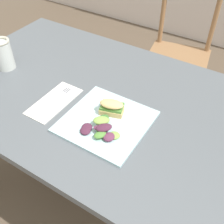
# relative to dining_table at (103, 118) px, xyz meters

# --- Properties ---
(ground_plane) EXTENTS (8.83, 8.83, 0.00)m
(ground_plane) POSITION_rel_dining_table_xyz_m (-0.11, -0.08, -0.62)
(ground_plane) COLOR brown
(dining_table) EXTENTS (1.43, 0.83, 0.74)m
(dining_table) POSITION_rel_dining_table_xyz_m (0.00, 0.00, 0.00)
(dining_table) COLOR #51565B
(dining_table) RESTS_ON ground
(chair_wooden_far) EXTENTS (0.47, 0.47, 0.87)m
(chair_wooden_far) POSITION_rel_dining_table_xyz_m (-0.00, 0.93, -0.17)
(chair_wooden_far) COLOR #8E6642
(chair_wooden_far) RESTS_ON ground
(plate_lunch) EXTENTS (0.29, 0.29, 0.01)m
(plate_lunch) POSITION_rel_dining_table_xyz_m (0.09, -0.11, 0.12)
(plate_lunch) COLOR silver
(plate_lunch) RESTS_ON dining_table
(sandwich_half_front) EXTENTS (0.10, 0.08, 0.06)m
(sandwich_half_front) POSITION_rel_dining_table_xyz_m (0.09, -0.07, 0.16)
(sandwich_half_front) COLOR #DBB270
(sandwich_half_front) RESTS_ON plate_lunch
(salad_mixed_greens) EXTENTS (0.15, 0.13, 0.03)m
(salad_mixed_greens) POSITION_rel_dining_table_xyz_m (0.11, -0.16, 0.14)
(salad_mixed_greens) COLOR #518438
(salad_mixed_greens) RESTS_ON plate_lunch
(napkin_folded) EXTENTS (0.11, 0.23, 0.00)m
(napkin_folded) POSITION_rel_dining_table_xyz_m (-0.14, -0.13, 0.12)
(napkin_folded) COLOR silver
(napkin_folded) RESTS_ON dining_table
(fork_on_napkin) EXTENTS (0.03, 0.19, 0.00)m
(fork_on_napkin) POSITION_rel_dining_table_xyz_m (-0.14, -0.11, 0.12)
(fork_on_napkin) COLOR silver
(fork_on_napkin) RESTS_ON napkin_folded
(mason_jar_iced_tea) EXTENTS (0.08, 0.08, 0.14)m
(mason_jar_iced_tea) POSITION_rel_dining_table_xyz_m (-0.48, -0.06, 0.18)
(mason_jar_iced_tea) COLOR gold
(mason_jar_iced_tea) RESTS_ON dining_table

